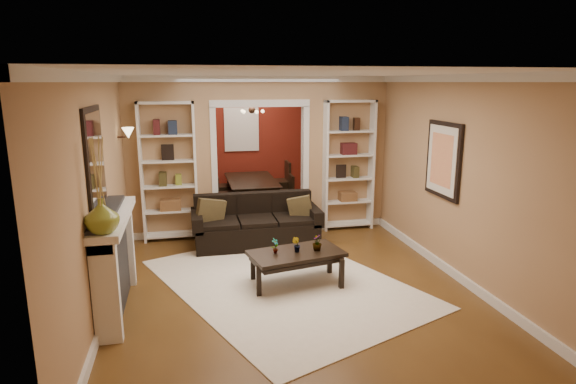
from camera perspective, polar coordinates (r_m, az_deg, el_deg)
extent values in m
plane|color=brown|center=(7.55, -1.75, -7.23)|extent=(8.00, 8.00, 0.00)
plane|color=white|center=(7.09, -1.91, 13.70)|extent=(8.00, 8.00, 0.00)
plane|color=tan|center=(11.12, -5.55, 6.40)|extent=(8.00, 0.00, 8.00)
plane|color=tan|center=(3.47, 10.23, -8.46)|extent=(8.00, 0.00, 8.00)
plane|color=tan|center=(7.16, -19.85, 2.07)|extent=(0.00, 8.00, 8.00)
plane|color=tan|center=(7.91, 14.45, 3.40)|extent=(0.00, 8.00, 8.00)
cube|color=tan|center=(8.37, -3.30, 4.30)|extent=(4.50, 0.15, 2.70)
cube|color=maroon|center=(11.10, -5.52, 6.23)|extent=(4.44, 0.04, 2.64)
cube|color=#8CA5CC|center=(11.03, -5.53, 7.39)|extent=(0.78, 0.03, 0.98)
cube|color=white|center=(6.47, -0.57, -10.72)|extent=(3.78, 4.34, 0.01)
cube|color=black|center=(7.82, -3.78, -3.45)|extent=(2.06, 0.89, 0.80)
cube|color=brown|center=(7.68, -9.18, -2.26)|extent=(0.46, 0.26, 0.44)
cube|color=brown|center=(7.89, 1.47, -1.93)|extent=(0.39, 0.22, 0.38)
cube|color=black|center=(6.37, 0.98, -9.00)|extent=(1.30, 0.87, 0.45)
imported|color=#336626|center=(6.20, -1.53, -6.41)|extent=(0.13, 0.12, 0.20)
imported|color=#336626|center=(6.25, 0.99, -6.27)|extent=(0.13, 0.13, 0.19)
imported|color=#336626|center=(6.31, 3.46, -5.98)|extent=(0.16, 0.16, 0.22)
cube|color=white|center=(8.14, -13.94, 2.27)|extent=(0.90, 0.30, 2.30)
cube|color=white|center=(8.61, 7.15, 3.11)|extent=(0.90, 0.30, 2.30)
cube|color=white|center=(5.90, -19.59, -7.91)|extent=(0.32, 1.70, 1.16)
imported|color=olive|center=(5.01, -21.21, -2.67)|extent=(0.43, 0.43, 0.34)
cube|color=silver|center=(5.62, -21.94, 3.78)|extent=(0.03, 0.95, 1.10)
cube|color=#FFE0A5|center=(7.62, -18.85, 6.42)|extent=(0.18, 0.18, 0.22)
cube|color=black|center=(6.99, 17.86, 3.64)|extent=(0.04, 0.85, 1.05)
imported|color=black|center=(10.12, -4.14, -0.20)|extent=(1.77, 0.99, 0.62)
cube|color=black|center=(9.75, -7.10, -0.27)|extent=(0.42, 0.42, 0.79)
cube|color=black|center=(9.90, -0.75, -0.05)|extent=(0.46, 0.46, 0.76)
cube|color=black|center=(10.33, -7.41, 0.62)|extent=(0.42, 0.42, 0.84)
cube|color=black|center=(10.46, -1.40, 1.17)|extent=(0.55, 0.55, 0.95)
cube|color=#3F281C|center=(9.78, -4.73, 9.46)|extent=(0.50, 0.50, 0.30)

